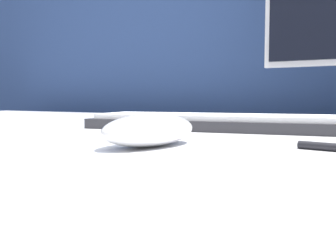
# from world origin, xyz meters

# --- Properties ---
(partition_panel) EXTENTS (5.00, 0.03, 1.36)m
(partition_panel) POSITION_xyz_m (0.00, 0.61, 0.68)
(partition_panel) COLOR navy
(partition_panel) RESTS_ON ground_plane
(computer_mouse_near) EXTENTS (0.08, 0.13, 0.03)m
(computer_mouse_near) POSITION_xyz_m (0.05, -0.18, 0.76)
(computer_mouse_near) COLOR silver
(computer_mouse_near) RESTS_ON desk
(keyboard) EXTENTS (0.47, 0.19, 0.02)m
(keyboard) POSITION_xyz_m (0.05, 0.06, 0.76)
(keyboard) COLOR #28282D
(keyboard) RESTS_ON desk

